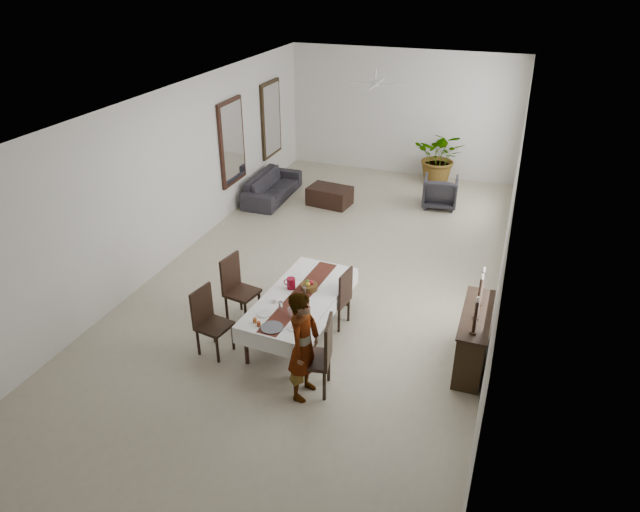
{
  "coord_description": "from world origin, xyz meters",
  "views": [
    {
      "loc": [
        2.94,
        -8.61,
        5.24
      ],
      "look_at": [
        0.29,
        -1.17,
        1.05
      ],
      "focal_mm": 32.0,
      "sensor_mm": 36.0,
      "label": 1
    }
  ],
  "objects_px": {
    "dining_table_top": "(300,297)",
    "sofa": "(272,186)",
    "sideboard_body": "(473,339)",
    "woman": "(304,346)",
    "red_pitcher": "(291,283)"
  },
  "relations": [
    {
      "from": "dining_table_top",
      "to": "sideboard_body",
      "type": "xyz_separation_m",
      "value": [
        2.58,
        0.12,
        -0.23
      ]
    },
    {
      "from": "woman",
      "to": "sideboard_body",
      "type": "relative_size",
      "value": 1.14
    },
    {
      "from": "dining_table_top",
      "to": "sofa",
      "type": "bearing_deg",
      "value": 122.14
    },
    {
      "from": "dining_table_top",
      "to": "sideboard_body",
      "type": "height_order",
      "value": "sideboard_body"
    },
    {
      "from": "woman",
      "to": "sofa",
      "type": "distance_m",
      "value": 7.05
    },
    {
      "from": "red_pitcher",
      "to": "woman",
      "type": "distance_m",
      "value": 1.64
    },
    {
      "from": "dining_table_top",
      "to": "red_pitcher",
      "type": "bearing_deg",
      "value": 149.04
    },
    {
      "from": "dining_table_top",
      "to": "woman",
      "type": "bearing_deg",
      "value": -63.14
    },
    {
      "from": "dining_table_top",
      "to": "sideboard_body",
      "type": "distance_m",
      "value": 2.59
    },
    {
      "from": "dining_table_top",
      "to": "sofa",
      "type": "distance_m",
      "value": 5.63
    },
    {
      "from": "red_pitcher",
      "to": "sideboard_body",
      "type": "bearing_deg",
      "value": -0.54
    },
    {
      "from": "woman",
      "to": "sideboard_body",
      "type": "bearing_deg",
      "value": -49.59
    },
    {
      "from": "sofa",
      "to": "sideboard_body",
      "type": "bearing_deg",
      "value": -133.73
    },
    {
      "from": "dining_table_top",
      "to": "sofa",
      "type": "height_order",
      "value": "dining_table_top"
    },
    {
      "from": "woman",
      "to": "red_pitcher",
      "type": "bearing_deg",
      "value": 33.26
    }
  ]
}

